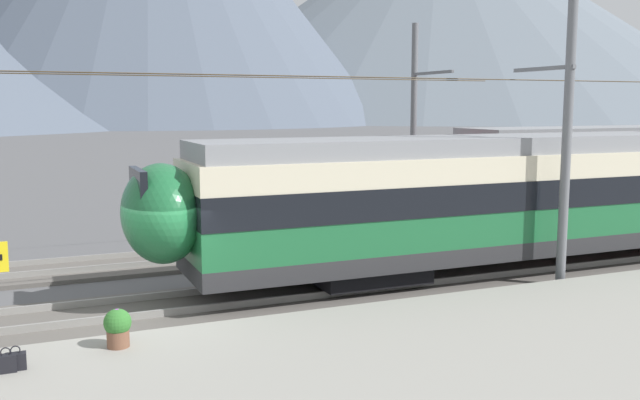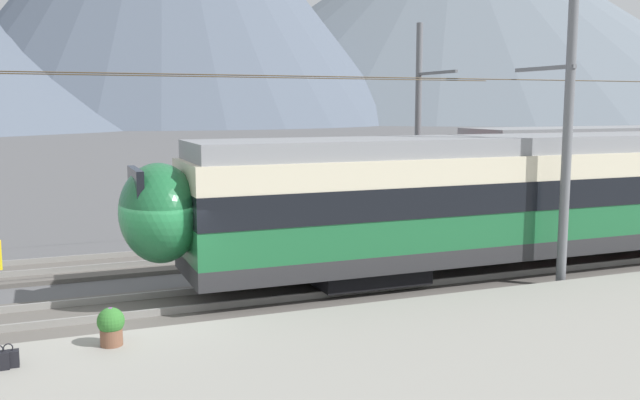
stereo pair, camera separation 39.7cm
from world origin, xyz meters
name	(u,v)px [view 1 (the left image)]	position (x,y,z in m)	size (l,w,h in m)	color
ground_plane	(153,330)	(0.00, 0.00, 0.00)	(400.00, 400.00, 0.00)	#565659
track_near	(144,311)	(0.00, 1.21, 0.07)	(120.00, 3.00, 0.28)	#5B5651
track_far	(117,265)	(0.00, 6.15, 0.07)	(120.00, 3.00, 0.28)	#5B5651
train_near_platform	(573,191)	(12.24, 1.21, 2.22)	(25.07, 2.84, 4.27)	#2D2D30
catenary_mast_mid	(564,120)	(10.14, -0.61, 4.30)	(40.37, 2.25, 8.38)	slate
catenary_mast_far_side	(416,123)	(11.22, 8.37, 4.03)	(40.37, 2.69, 7.68)	slate
handbag_beside_passenger	(6,363)	(-2.73, -2.37, 0.53)	(0.32, 0.18, 0.42)	black
handbag_near_sign	(16,361)	(-2.59, -2.31, 0.52)	(0.32, 0.18, 0.41)	black
potted_plant_platform_edge	(118,326)	(-0.91, -1.84, 0.76)	(0.49, 0.49, 0.70)	brown
mountain_right_ridge	(438,15)	(138.45, 208.40, 37.05)	(217.02, 217.02, 74.11)	slate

